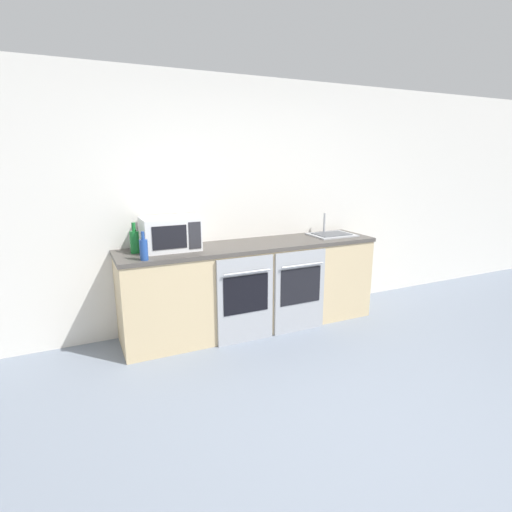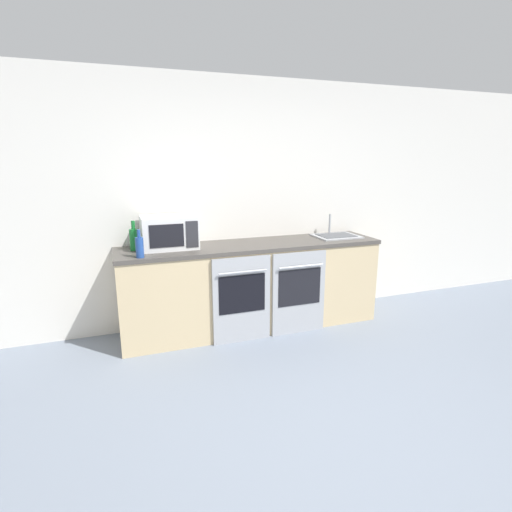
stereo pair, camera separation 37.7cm
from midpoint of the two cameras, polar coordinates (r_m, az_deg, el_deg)
ground_plane at (r=2.91m, az=13.40°, el=-24.17°), size 16.00×16.00×0.00m
wall_back at (r=4.37m, az=-4.89°, el=7.47°), size 10.00×0.06×2.60m
counter_back at (r=4.25m, az=-3.11°, el=-4.30°), size 2.74×0.63×0.92m
oven_left at (r=3.90m, az=-4.29°, el=-6.30°), size 0.58×0.06×0.86m
oven_right at (r=4.14m, az=3.69°, el=-5.07°), size 0.58×0.06×0.86m
microwave at (r=3.94m, az=-14.89°, el=3.09°), size 0.53×0.39×0.32m
bottle_green at (r=3.91m, az=-19.63°, el=2.00°), size 0.09×0.09×0.29m
bottle_blue at (r=3.61m, az=-18.66°, el=0.93°), size 0.07×0.07×0.25m
sink at (r=4.62m, az=8.44°, el=3.09°), size 0.48×0.39×0.24m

